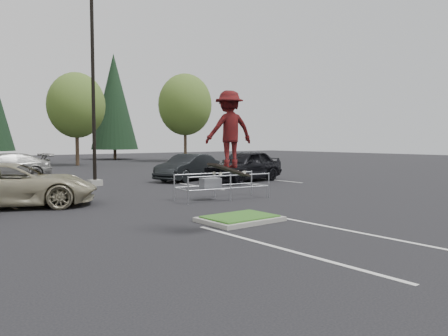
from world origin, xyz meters
TOP-DOWN VIEW (x-y plane):
  - ground at (0.00, 0.00)m, footprint 120.00×120.00m
  - grass_median at (0.00, 0.00)m, footprint 2.20×1.60m
  - stall_lines at (-1.35, 6.02)m, footprint 22.62×17.60m
  - light_pole at (0.50, 12.00)m, footprint 0.70×0.60m
  - decid_c at (5.99, 29.83)m, footprint 5.12×5.12m
  - decid_d at (17.99, 30.33)m, footprint 5.76×5.76m
  - conif_c at (14.00, 39.50)m, footprint 5.50×5.50m
  - cart_corral at (2.09, 4.06)m, footprint 3.77×1.82m
  - skateboarder at (-1.20, -1.00)m, footprint 1.36×0.94m
  - car_l_tan at (-4.50, 7.00)m, footprint 6.08×4.48m
  - car_r_charc at (5.86, 11.50)m, footprint 4.87×3.23m
  - car_r_black at (8.00, 8.98)m, footprint 5.54×3.11m
  - car_far_silver at (-2.59, 18.00)m, footprint 5.54×2.59m

SIDE VIEW (x-z plane):
  - ground at x=0.00m, z-range 0.00..0.00m
  - stall_lines at x=-1.35m, z-range 0.00..0.01m
  - grass_median at x=0.00m, z-range 0.00..0.16m
  - cart_corral at x=2.09m, z-range 0.13..1.16m
  - car_r_charc at x=5.86m, z-range 0.00..1.52m
  - car_l_tan at x=-4.50m, z-range 0.00..1.54m
  - car_far_silver at x=-2.59m, z-range 0.00..1.56m
  - car_r_black at x=8.00m, z-range 0.00..1.78m
  - skateboarder at x=-1.20m, z-range 1.50..3.67m
  - light_pole at x=0.50m, z-range -0.50..9.62m
  - decid_c at x=5.99m, z-range 1.06..9.45m
  - decid_d at x=17.99m, z-range 1.20..10.63m
  - conif_c at x=14.00m, z-range 0.60..13.10m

